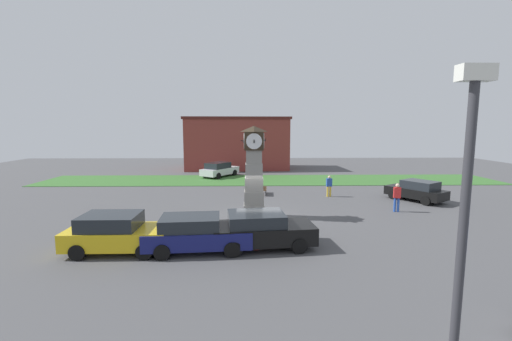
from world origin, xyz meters
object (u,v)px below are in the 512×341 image
car_by_building (262,230)px  car_far_lot (417,190)px  bench (262,188)px  pedestrian_crossing_lot (329,185)px  street_lamp_near_road (462,237)px  car_silver_hatch (219,169)px  bollard_near_tower (256,236)px  pedestrian_near_bench (397,196)px  bollard_mid_row (257,230)px  bollard_far_row (254,219)px  clock_tower (254,173)px  car_near_tower (196,233)px  car_navy_sedan (117,233)px

car_by_building → car_far_lot: bearing=38.7°
bench → pedestrian_crossing_lot: size_ratio=1.03×
car_far_lot → street_lamp_near_road: size_ratio=0.69×
car_far_lot → bench: car_far_lot is taller
car_silver_hatch → pedestrian_crossing_lot: size_ratio=2.93×
bollard_near_tower → car_far_lot: bearing=38.9°
pedestrian_near_bench → bollard_near_tower: bearing=-144.5°
bollard_mid_row → bollard_far_row: bollard_far_row is taller
clock_tower → bollard_far_row: clock_tower is taller
bollard_far_row → car_by_building: size_ratio=0.24×
bollard_mid_row → car_near_tower: bearing=-151.2°
clock_tower → car_near_tower: clock_tower is taller
bollard_near_tower → car_by_building: bearing=43.9°
pedestrian_crossing_lot → clock_tower: bearing=-135.3°
car_far_lot → pedestrian_crossing_lot: size_ratio=2.67×
street_lamp_near_road → pedestrian_near_bench: bearing=69.4°
car_navy_sedan → car_by_building: car_navy_sedan is taller
car_by_building → bench: car_by_building is taller
car_far_lot → car_by_building: bearing=-141.3°
car_by_building → car_silver_hatch: 20.98m
car_navy_sedan → car_far_lot: 19.70m
clock_tower → bollard_near_tower: bearing=-89.9°
car_by_building → clock_tower: bearing=93.1°
bollard_mid_row → car_navy_sedan: size_ratio=0.22×
car_near_tower → bollard_near_tower: bearing=3.1°
car_navy_sedan → pedestrian_crossing_lot: 15.89m
car_navy_sedan → pedestrian_near_bench: bearing=23.7°
bollard_far_row → street_lamp_near_road: street_lamp_near_road is taller
bollard_far_row → bollard_near_tower: bearing=-88.8°
bollard_near_tower → bench: (0.71, 11.77, -0.06)m
car_near_tower → car_silver_hatch: bearing=92.3°
pedestrian_crossing_lot → street_lamp_near_road: street_lamp_near_road is taller
clock_tower → car_navy_sedan: 8.11m
clock_tower → car_near_tower: bearing=-115.0°
bollard_mid_row → car_silver_hatch: bearing=99.9°
clock_tower → bench: (0.72, 6.55, -2.03)m
bollard_far_row → pedestrian_crossing_lot: size_ratio=0.69×
car_navy_sedan → car_silver_hatch: 21.21m
pedestrian_near_bench → car_near_tower: bearing=-150.5°
bollard_mid_row → bollard_far_row: 1.60m
bench → bollard_far_row: bearing=-94.9°
bollard_far_row → car_silver_hatch: (-3.30, 18.04, 0.22)m
clock_tower → car_by_building: 5.28m
car_by_building → car_silver_hatch: size_ratio=0.98×
bollard_near_tower → car_near_tower: car_near_tower is taller
bollard_near_tower → pedestrian_crossing_lot: pedestrian_crossing_lot is taller
car_navy_sedan → pedestrian_crossing_lot: size_ratio=2.66×
pedestrian_crossing_lot → car_silver_hatch: bearing=131.8°
car_by_building → street_lamp_near_road: (2.73, -9.33, 2.77)m
bench → pedestrian_near_bench: bearing=-34.5°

